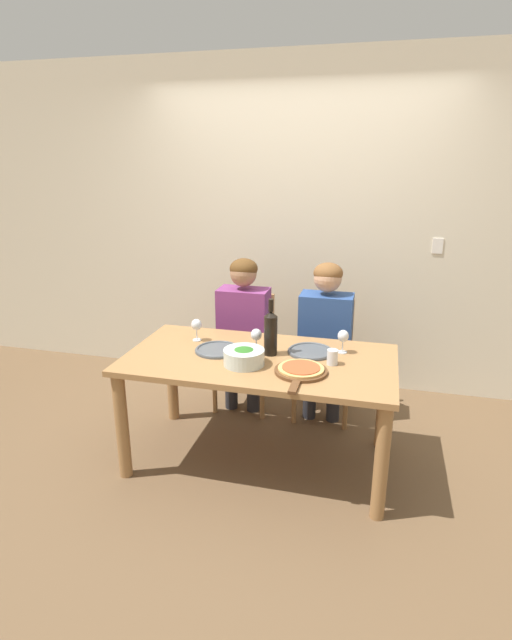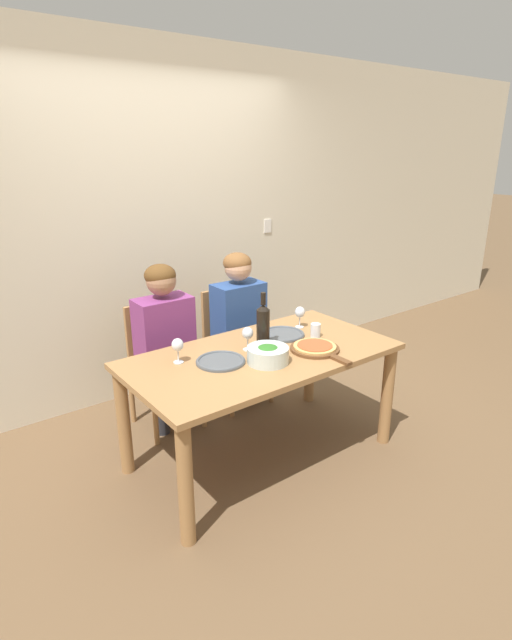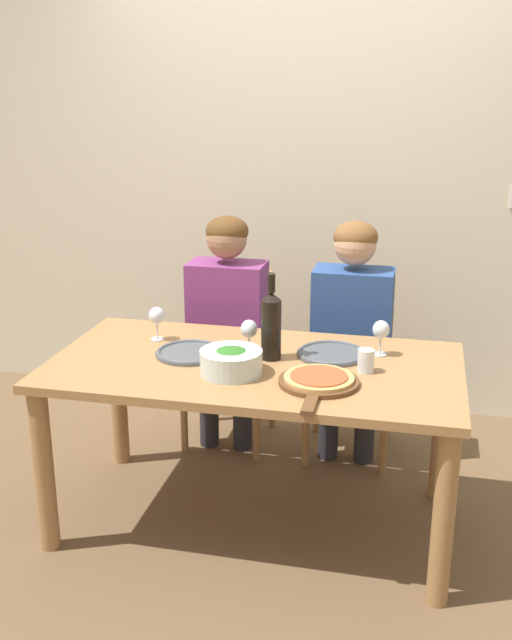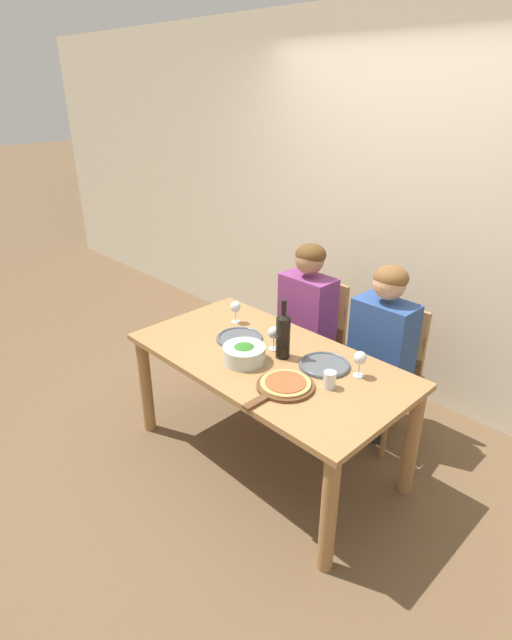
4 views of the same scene
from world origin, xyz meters
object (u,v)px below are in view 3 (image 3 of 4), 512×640
object	(u,v)px
pizza_on_board	(319,381)
person_woman	(227,312)
wine_bottle	(271,324)
wine_glass_right	(381,331)
wine_glass_left	(157,317)
chair_left	(233,351)
dinner_plate_left	(190,352)
chair_right	(352,360)
broccoli_bowl	(231,361)
wine_glass_centre	(249,331)
person_man	(352,321)
water_tumbler	(366,360)
dinner_plate_right	(332,353)

from	to	relation	value
pizza_on_board	person_woman	bearing A→B (deg)	124.37
wine_bottle	wine_glass_right	xyz separation A→B (m)	(0.43, 0.14, -0.04)
wine_bottle	wine_glass_left	distance (m)	0.55
chair_left	dinner_plate_left	xyz separation A→B (m)	(0.02, -0.77, 0.27)
chair_right	broccoli_bowl	xyz separation A→B (m)	(-0.39, -0.93, 0.31)
wine_glass_centre	wine_glass_left	bearing A→B (deg)	168.33
wine_bottle	person_man	bearing A→B (deg)	66.78
water_tumbler	wine_glass_centre	bearing A→B (deg)	170.01
wine_glass_right	wine_glass_centre	xyz separation A→B (m)	(-0.53, -0.11, 0.00)
pizza_on_board	wine_glass_left	xyz separation A→B (m)	(-0.77, 0.35, 0.09)
person_woman	person_man	size ratio (longest dim) A/B	1.00
chair_right	water_tumbler	size ratio (longest dim) A/B	9.57
broccoli_bowl	wine_glass_left	bearing A→B (deg)	143.16
person_woman	wine_bottle	bearing A→B (deg)	-60.33
dinner_plate_left	pizza_on_board	size ratio (longest dim) A/B	0.65
chair_left	dinner_plate_left	world-z (taller)	chair_left
dinner_plate_right	pizza_on_board	bearing A→B (deg)	-91.38
pizza_on_board	wine_glass_centre	bearing A→B (deg)	141.67
chair_left	pizza_on_board	world-z (taller)	chair_left
wine_glass_centre	water_tumbler	distance (m)	0.50
chair_right	water_tumbler	xyz separation A→B (m)	(0.12, -0.80, 0.31)
person_woman	dinner_plate_right	size ratio (longest dim) A/B	4.13
broccoli_bowl	dinner_plate_left	xyz separation A→B (m)	(-0.22, 0.17, -0.04)
person_man	broccoli_bowl	xyz separation A→B (m)	(-0.39, -0.82, 0.06)
broccoli_bowl	dinner_plate_left	size ratio (longest dim) A/B	0.85
wine_glass_centre	wine_glass_right	bearing A→B (deg)	11.94
chair_right	wine_glass_left	xyz separation A→B (m)	(-0.81, -0.62, 0.36)
wine_glass_right	water_tumbler	xyz separation A→B (m)	(-0.04, -0.20, -0.06)
wine_bottle	broccoli_bowl	distance (m)	0.25
wine_glass_right	wine_glass_centre	distance (m)	0.55
chair_left	water_tumbler	size ratio (longest dim) A/B	9.57
wine_bottle	wine_glass_centre	size ratio (longest dim) A/B	2.38
wine_glass_left	chair_left	bearing A→B (deg)	73.83
chair_right	dinner_plate_right	bearing A→B (deg)	-92.58
person_woman	chair_left	bearing A→B (deg)	90.00
person_man	dinner_plate_left	distance (m)	0.89
chair_left	wine_bottle	bearing A→B (deg)	-64.17
chair_left	chair_right	xyz separation A→B (m)	(0.63, 0.00, 0.00)
broccoli_bowl	wine_glass_centre	distance (m)	0.23
dinner_plate_right	wine_glass_left	size ratio (longest dim) A/B	1.92
pizza_on_board	wine_glass_left	bearing A→B (deg)	155.38
chair_right	broccoli_bowl	size ratio (longest dim) A/B	3.60
person_woman	wine_glass_centre	xyz separation A→B (m)	(0.26, -0.60, 0.12)
person_man	water_tumbler	world-z (taller)	person_man
wine_bottle	pizza_on_board	size ratio (longest dim) A/B	0.81
person_man	dinner_plate_left	size ratio (longest dim) A/B	4.13
wine_bottle	water_tumbler	xyz separation A→B (m)	(0.39, -0.06, -0.10)
person_woman	wine_bottle	size ratio (longest dim) A/B	3.33
chair_left	wine_glass_centre	size ratio (longest dim) A/B	5.86
person_woman	broccoli_bowl	size ratio (longest dim) A/B	4.88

